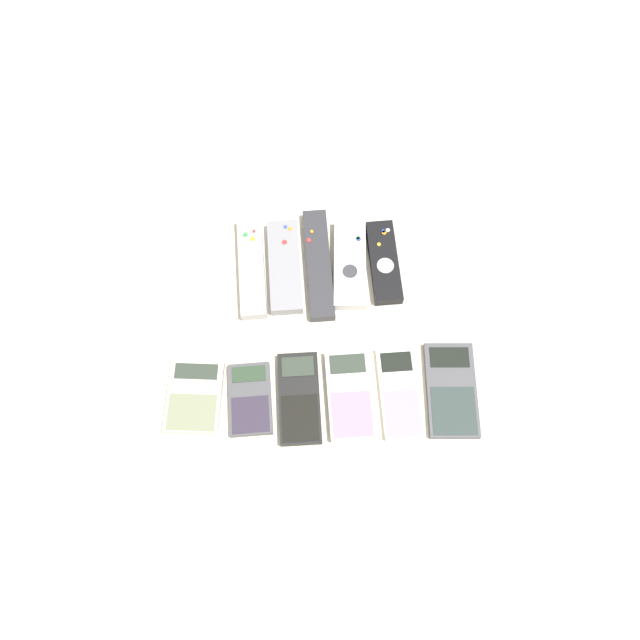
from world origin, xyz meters
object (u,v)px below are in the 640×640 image
remote_4 (384,262)px  calculator_5 (451,390)px  calculator_4 (400,393)px  calculator_2 (299,398)px  remote_1 (285,267)px  calculator_0 (194,397)px  remote_3 (350,264)px  remote_2 (317,264)px  calculator_1 (250,399)px  calculator_3 (350,395)px  remote_0 (252,268)px

remote_4 → calculator_5: remote_4 is taller
calculator_4 → calculator_5: 0.09m
calculator_2 → calculator_5: calculator_2 is taller
remote_1 → remote_4: (0.18, 0.00, 0.00)m
remote_4 → calculator_0: remote_4 is taller
remote_3 → remote_4: (0.06, 0.00, -0.00)m
remote_2 → calculator_4: size_ratio=1.38×
calculator_1 → calculator_2: size_ratio=0.80×
remote_1 → calculator_3: bearing=-68.6°
remote_1 → remote_4: bearing=-1.3°
remote_3 → calculator_1: (-0.17, -0.24, -0.00)m
remote_3 → calculator_5: bearing=-53.5°
remote_3 → calculator_4: remote_3 is taller
calculator_4 → calculator_3: bearing=178.9°
remote_1 → calculator_0: (-0.15, -0.23, -0.00)m
remote_4 → calculator_3: 0.25m
remote_0 → calculator_4: remote_0 is taller
calculator_1 → remote_0: bearing=87.0°
remote_4 → calculator_0: size_ratio=1.28×
calculator_1 → remote_4: bearing=42.9°
calculator_0 → remote_1: bearing=60.8°
remote_3 → calculator_5: (0.16, -0.23, -0.00)m
remote_0 → remote_2: size_ratio=0.91×
remote_4 → calculator_0: (-0.33, -0.24, -0.00)m
calculator_0 → calculator_3: bearing=2.5°
calculator_0 → calculator_2: (0.17, -0.01, 0.00)m
calculator_3 → calculator_5: size_ratio=0.94×
calculator_2 → calculator_4: calculator_2 is taller
remote_2 → remote_3: size_ratio=1.24×
remote_2 → calculator_1: bearing=-118.4°
remote_0 → calculator_2: (0.08, -0.24, -0.00)m
remote_1 → calculator_4: remote_1 is taller
remote_4 → calculator_3: (-0.07, -0.24, -0.00)m
remote_3 → remote_4: size_ratio=1.07×
calculator_0 → calculator_1: 0.09m
calculator_0 → calculator_5: same height
remote_0 → remote_2: remote_0 is taller
remote_1 → calculator_2: bearing=-87.3°
remote_1 → remote_3: size_ratio=1.04×
remote_4 → calculator_1: remote_4 is taller
calculator_3 → calculator_4: size_ratio=0.98×
remote_4 → remote_2: bearing=177.2°
remote_1 → calculator_3: remote_1 is taller
remote_2 → calculator_0: remote_2 is taller
remote_3 → calculator_3: remote_3 is taller
calculator_0 → calculator_5: 0.42m
remote_0 → calculator_0: (-0.09, -0.23, -0.00)m
remote_3 → calculator_5: size_ratio=1.07×
remote_1 → remote_3: same height
remote_4 → calculator_4: bearing=-90.7°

